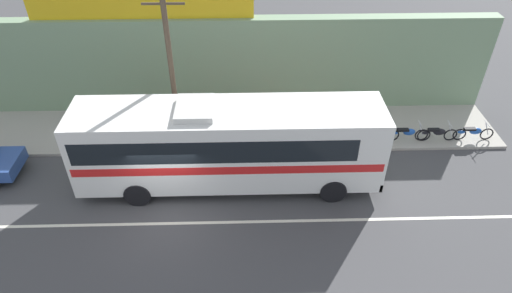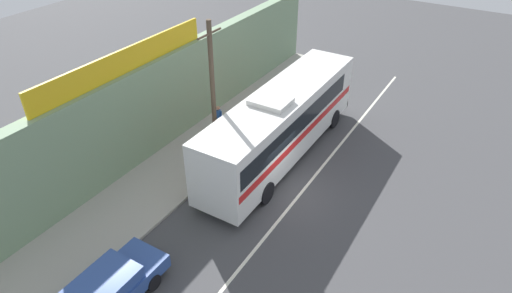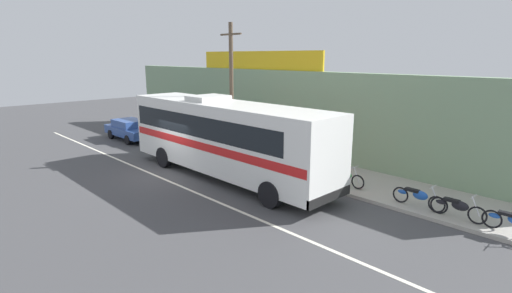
{
  "view_description": "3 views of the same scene",
  "coord_description": "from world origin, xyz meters",
  "px_view_note": "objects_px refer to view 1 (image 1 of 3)",
  "views": [
    {
      "loc": [
        3.08,
        -12.47,
        12.48
      ],
      "look_at": [
        3.49,
        2.4,
        1.14
      ],
      "focal_mm": 31.32,
      "sensor_mm": 36.0,
      "label": 1
    },
    {
      "loc": [
        -14.33,
        -7.17,
        13.03
      ],
      "look_at": [
        -0.27,
        1.35,
        2.09
      ],
      "focal_mm": 30.99,
      "sensor_mm": 36.0,
      "label": 2
    },
    {
      "loc": [
        15.95,
        -9.63,
        5.62
      ],
      "look_at": [
        3.24,
        2.65,
        1.45
      ],
      "focal_mm": 27.03,
      "sensor_mm": 36.0,
      "label": 3
    }
  ],
  "objects_px": {
    "utility_pole": "(172,73)",
    "motorcycle_red": "(437,133)",
    "intercity_bus": "(227,143)",
    "motorcycle_orange": "(473,132)",
    "pedestrian_far_right": "(230,110)",
    "motorcycle_green": "(407,133)",
    "motorcycle_purple": "(335,132)"
  },
  "relations": [
    {
      "from": "intercity_bus",
      "to": "utility_pole",
      "type": "height_order",
      "value": "utility_pole"
    },
    {
      "from": "motorcycle_red",
      "to": "intercity_bus",
      "type": "bearing_deg",
      "value": -165.44
    },
    {
      "from": "utility_pole",
      "to": "motorcycle_purple",
      "type": "height_order",
      "value": "utility_pole"
    },
    {
      "from": "utility_pole",
      "to": "motorcycle_orange",
      "type": "height_order",
      "value": "utility_pole"
    },
    {
      "from": "motorcycle_purple",
      "to": "intercity_bus",
      "type": "bearing_deg",
      "value": -151.09
    },
    {
      "from": "intercity_bus",
      "to": "pedestrian_far_right",
      "type": "xyz_separation_m",
      "value": [
        0.0,
        3.83,
        -0.94
      ]
    },
    {
      "from": "motorcycle_green",
      "to": "motorcycle_orange",
      "type": "height_order",
      "value": "same"
    },
    {
      "from": "motorcycle_green",
      "to": "motorcycle_orange",
      "type": "distance_m",
      "value": 3.07
    },
    {
      "from": "intercity_bus",
      "to": "pedestrian_far_right",
      "type": "relative_size",
      "value": 7.04
    },
    {
      "from": "motorcycle_green",
      "to": "motorcycle_orange",
      "type": "xyz_separation_m",
      "value": [
        3.07,
        -0.01,
        0.0
      ]
    },
    {
      "from": "motorcycle_purple",
      "to": "motorcycle_red",
      "type": "bearing_deg",
      "value": -2.49
    },
    {
      "from": "intercity_bus",
      "to": "utility_pole",
      "type": "distance_m",
      "value": 3.72
    },
    {
      "from": "motorcycle_green",
      "to": "motorcycle_purple",
      "type": "relative_size",
      "value": 1.02
    },
    {
      "from": "motorcycle_green",
      "to": "motorcycle_purple",
      "type": "distance_m",
      "value": 3.29
    },
    {
      "from": "pedestrian_far_right",
      "to": "motorcycle_red",
      "type": "bearing_deg",
      "value": -8.09
    },
    {
      "from": "motorcycle_green",
      "to": "motorcycle_red",
      "type": "distance_m",
      "value": 1.39
    },
    {
      "from": "utility_pole",
      "to": "pedestrian_far_right",
      "type": "height_order",
      "value": "utility_pole"
    },
    {
      "from": "utility_pole",
      "to": "motorcycle_red",
      "type": "distance_m",
      "value": 12.2
    },
    {
      "from": "utility_pole",
      "to": "motorcycle_purple",
      "type": "bearing_deg",
      "value": 2.29
    },
    {
      "from": "motorcycle_purple",
      "to": "motorcycle_green",
      "type": "bearing_deg",
      "value": -3.0
    },
    {
      "from": "intercity_bus",
      "to": "motorcycle_green",
      "type": "distance_m",
      "value": 8.65
    },
    {
      "from": "motorcycle_red",
      "to": "motorcycle_orange",
      "type": "height_order",
      "value": "same"
    },
    {
      "from": "utility_pole",
      "to": "motorcycle_green",
      "type": "height_order",
      "value": "utility_pole"
    },
    {
      "from": "motorcycle_red",
      "to": "pedestrian_far_right",
      "type": "height_order",
      "value": "pedestrian_far_right"
    },
    {
      "from": "utility_pole",
      "to": "pedestrian_far_right",
      "type": "relative_size",
      "value": 4.23
    },
    {
      "from": "motorcycle_green",
      "to": "motorcycle_red",
      "type": "relative_size",
      "value": 1.06
    },
    {
      "from": "utility_pole",
      "to": "motorcycle_red",
      "type": "bearing_deg",
      "value": 0.39
    },
    {
      "from": "intercity_bus",
      "to": "motorcycle_purple",
      "type": "height_order",
      "value": "intercity_bus"
    },
    {
      "from": "utility_pole",
      "to": "motorcycle_orange",
      "type": "xyz_separation_m",
      "value": [
        13.43,
        0.1,
        -3.29
      ]
    },
    {
      "from": "motorcycle_orange",
      "to": "pedestrian_far_right",
      "type": "xyz_separation_m",
      "value": [
        -11.2,
        1.34,
        0.56
      ]
    },
    {
      "from": "motorcycle_red",
      "to": "motorcycle_orange",
      "type": "relative_size",
      "value": 0.98
    },
    {
      "from": "intercity_bus",
      "to": "motorcycle_orange",
      "type": "relative_size",
      "value": 6.3
    }
  ]
}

